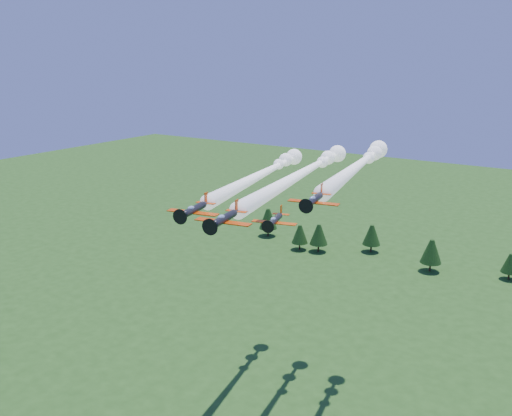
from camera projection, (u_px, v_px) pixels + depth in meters
The scene contains 5 objects.
plane_lead at pixel (304, 172), 105.87m from camera, with size 15.49×60.86×3.70m.
plane_left at pixel (264, 173), 115.86m from camera, with size 15.81×55.10×3.70m.
plane_right at pixel (360, 164), 104.05m from camera, with size 13.78×50.51×3.70m.
plane_slot at pixel (275, 220), 89.93m from camera, with size 7.28×8.04×2.55m.
treeline at pixel (476, 256), 177.52m from camera, with size 155.83×21.37×11.70m.
Camera 1 is at (43.89, -67.24, 67.70)m, focal length 40.00 mm.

